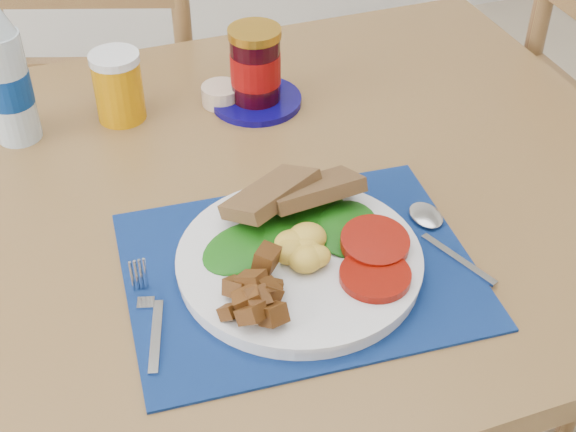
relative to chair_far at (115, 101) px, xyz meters
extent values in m
cube|color=brown|center=(-0.02, -0.64, 0.19)|extent=(1.40, 0.90, 0.04)
cylinder|color=brown|center=(0.62, -0.25, -0.19)|extent=(0.06, 0.06, 0.71)
cube|color=brown|center=(0.02, 0.06, -0.14)|extent=(0.49, 0.48, 0.04)
cylinder|color=brown|center=(0.23, 0.16, -0.35)|extent=(0.03, 0.03, 0.38)
cylinder|color=brown|center=(-0.08, 0.27, -0.35)|extent=(0.03, 0.03, 0.38)
cylinder|color=brown|center=(0.13, -0.14, -0.35)|extent=(0.03, 0.03, 0.38)
cylinder|color=brown|center=(-0.19, -0.03, -0.35)|extent=(0.03, 0.03, 0.38)
cylinder|color=brown|center=(0.73, -0.39, -0.34)|extent=(0.04, 0.04, 0.40)
cube|color=black|center=(0.10, -0.81, 0.21)|extent=(0.44, 0.35, 0.00)
cylinder|color=silver|center=(0.10, -0.81, 0.22)|extent=(0.29, 0.29, 0.02)
ellipsoid|color=yellow|center=(0.11, -0.82, 0.25)|extent=(0.07, 0.06, 0.03)
cylinder|color=#9B0E05|center=(0.18, -0.86, 0.24)|extent=(0.08, 0.08, 0.01)
ellipsoid|color=#093B07|center=(0.11, -0.77, 0.24)|extent=(0.16, 0.09, 0.01)
cube|color=brown|center=(0.12, -0.73, 0.26)|extent=(0.14, 0.11, 0.04)
cube|color=#B2B5BA|center=(-0.08, -0.87, 0.21)|extent=(0.04, 0.11, 0.00)
cube|color=#B2B5BA|center=(-0.08, -0.79, 0.21)|extent=(0.03, 0.06, 0.00)
cube|color=#B2B5BA|center=(0.29, -0.87, 0.21)|extent=(0.05, 0.11, 0.00)
ellipsoid|color=#B2B5BA|center=(0.29, -0.78, 0.21)|extent=(0.04, 0.06, 0.00)
cylinder|color=#ADBFCC|center=(-0.19, -0.40, 0.29)|extent=(0.06, 0.06, 0.17)
cylinder|color=navy|center=(-0.19, -0.40, 0.29)|extent=(0.07, 0.07, 0.05)
cylinder|color=#CD8305|center=(-0.03, -0.40, 0.26)|extent=(0.07, 0.07, 0.10)
cylinder|color=#CCAF95|center=(0.12, -0.41, 0.22)|extent=(0.06, 0.06, 0.03)
cylinder|color=#0A0557|center=(0.17, -0.43, 0.21)|extent=(0.14, 0.14, 0.01)
cylinder|color=black|center=(0.17, -0.43, 0.27)|extent=(0.08, 0.08, 0.10)
cylinder|color=maroon|center=(0.17, -0.43, 0.27)|extent=(0.08, 0.08, 0.05)
cylinder|color=#B07A1D|center=(0.17, -0.43, 0.33)|extent=(0.08, 0.08, 0.01)
camera|label=1|loc=(-0.15, -1.47, 0.87)|focal=50.00mm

